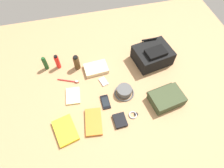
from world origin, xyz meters
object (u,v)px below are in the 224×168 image
toiletry_pouch (166,98)px  shampoo_bottle (45,63)px  notepad (73,96)px  media_player (104,82)px  cologne_bottle (77,63)px  backpack (153,55)px  cell_phone (105,102)px  folded_towel (96,68)px  paperback_novel (66,130)px  sunscreen_spray (57,62)px  wristwatch (133,115)px  travel_guidebook (94,122)px  toothbrush (69,81)px  wallet (120,120)px  bucket_hat (124,91)px

toiletry_pouch → shampoo_bottle: bearing=148.5°
notepad → toiletry_pouch: bearing=-11.4°
media_player → cologne_bottle: bearing=133.0°
toiletry_pouch → backpack: bearing=85.6°
cell_phone → folded_towel: size_ratio=0.61×
paperback_novel → backpack: bearing=30.3°
sunscreen_spray → wristwatch: size_ratio=2.04×
backpack → toiletry_pouch: (-0.03, -0.42, -0.04)m
shampoo_bottle → travel_guidebook: bearing=-62.8°
toiletry_pouch → paperback_novel: (-0.80, -0.07, -0.02)m
toiletry_pouch → cologne_bottle: bearing=142.1°
toothbrush → paperback_novel: bearing=-99.9°
cell_phone → wallet: size_ratio=1.11×
sunscreen_spray → media_player: (0.35, -0.25, -0.06)m
travel_guidebook → wallet: (0.19, -0.04, 0.00)m
sunscreen_spray → wristwatch: 0.79m
bucket_hat → cell_phone: (-0.17, -0.05, -0.02)m
media_player → notepad: size_ratio=0.64×
travel_guidebook → toiletry_pouch: bearing=4.7°
toiletry_pouch → wristwatch: size_ratio=3.87×
shampoo_bottle → cologne_bottle: cologne_bottle is taller
travel_guidebook → cologne_bottle: bearing=94.5°
backpack → cologne_bottle: bearing=173.6°
bucket_hat → wallet: bearing=-112.8°
shampoo_bottle → notepad: shampoo_bottle is taller
bucket_hat → paperback_novel: (-0.50, -0.21, -0.02)m
backpack → bucket_hat: size_ratio=2.15×
toiletry_pouch → paperback_novel: size_ratio=1.18×
cologne_bottle → notepad: size_ratio=0.96×
wristwatch → wallet: (-0.11, -0.02, 0.01)m
toiletry_pouch → media_player: toiletry_pouch is taller
wristwatch → toothbrush: size_ratio=0.41×
paperback_novel → wallet: (0.40, -0.02, -0.00)m
notepad → sunscreen_spray: bearing=109.1°
bucket_hat → sunscreen_spray: 0.63m
wallet → travel_guidebook: bearing=166.8°
travel_guidebook → wristwatch: 0.30m
cologne_bottle → wristwatch: 0.66m
backpack → travel_guidebook: 0.78m
sunscreen_spray → media_player: 0.44m
cologne_bottle → toothbrush: cologne_bottle is taller
backpack → cologne_bottle: 0.67m
folded_towel → notepad: bearing=-136.3°
toiletry_pouch → notepad: 0.74m
bucket_hat → folded_towel: 0.34m
sunscreen_spray → bucket_hat: bearing=-39.1°
toiletry_pouch → notepad: bearing=163.6°
toothbrush → toiletry_pouch: bearing=-26.6°
toothbrush → media_player: bearing=-14.7°
paperback_novel → cell_phone: bearing=26.0°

